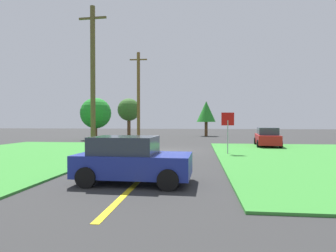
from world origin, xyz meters
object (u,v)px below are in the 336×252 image
(utility_pole_mid, at_px, (138,96))
(oak_tree_right, at_px, (96,113))
(oak_tree_left, at_px, (206,112))
(pine_tree_center, at_px, (129,110))
(utility_pole_near, at_px, (93,79))
(car_on_crossroad, at_px, (267,137))
(stop_sign, at_px, (228,125))
(car_behind_on_main_road, at_px, (132,160))

(utility_pole_mid, bearing_deg, oak_tree_right, 150.27)
(oak_tree_left, xyz_separation_m, pine_tree_center, (-10.53, -3.59, 0.17))
(utility_pole_near, distance_m, pine_tree_center, 20.73)
(car_on_crossroad, height_order, pine_tree_center, pine_tree_center)
(oak_tree_left, xyz_separation_m, oak_tree_right, (-13.05, -9.29, -0.44))
(stop_sign, bearing_deg, pine_tree_center, -70.37)
(car_on_crossroad, bearing_deg, oak_tree_right, 74.31)
(stop_sign, xyz_separation_m, car_on_crossroad, (3.88, 6.17, -1.13))
(car_on_crossroad, height_order, oak_tree_left, oak_tree_left)
(oak_tree_right, bearing_deg, car_behind_on_main_road, -66.33)
(car_on_crossroad, relative_size, pine_tree_center, 0.89)
(stop_sign, distance_m, car_behind_on_main_road, 9.74)
(stop_sign, height_order, car_on_crossroad, stop_sign)
(car_on_crossroad, bearing_deg, stop_sign, 154.60)
(car_on_crossroad, bearing_deg, utility_pole_mid, 78.18)
(utility_pole_near, height_order, oak_tree_left, utility_pole_near)
(car_on_crossroad, xyz_separation_m, oak_tree_right, (-17.79, 7.36, 2.29))
(car_behind_on_main_road, relative_size, oak_tree_right, 0.82)
(stop_sign, relative_size, car_on_crossroad, 0.58)
(oak_tree_left, distance_m, pine_tree_center, 11.13)
(oak_tree_left, bearing_deg, stop_sign, -87.84)
(car_on_crossroad, relative_size, oak_tree_right, 0.96)
(oak_tree_left, bearing_deg, pine_tree_center, -161.17)
(car_on_crossroad, distance_m, oak_tree_left, 17.53)
(oak_tree_left, relative_size, oak_tree_right, 1.04)
(car_on_crossroad, bearing_deg, pine_tree_center, 56.25)
(pine_tree_center, height_order, oak_tree_right, pine_tree_center)
(pine_tree_center, distance_m, oak_tree_right, 6.26)
(oak_tree_right, bearing_deg, oak_tree_left, 35.45)
(pine_tree_center, relative_size, oak_tree_right, 1.08)
(car_behind_on_main_road, distance_m, oak_tree_left, 31.85)
(stop_sign, xyz_separation_m, utility_pole_near, (-8.46, -1.26, 2.86))
(stop_sign, xyz_separation_m, utility_pole_mid, (-8.06, 10.19, 2.78))
(car_on_crossroad, xyz_separation_m, pine_tree_center, (-15.27, 13.06, 2.89))
(stop_sign, relative_size, utility_pole_mid, 0.29)
(utility_pole_mid, bearing_deg, car_on_crossroad, -18.61)
(car_behind_on_main_road, distance_m, utility_pole_mid, 19.72)
(car_behind_on_main_road, relative_size, car_on_crossroad, 0.85)
(stop_sign, relative_size, utility_pole_near, 0.29)
(oak_tree_left, height_order, oak_tree_right, oak_tree_left)
(stop_sign, height_order, car_behind_on_main_road, stop_sign)
(utility_pole_mid, distance_m, oak_tree_left, 14.59)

